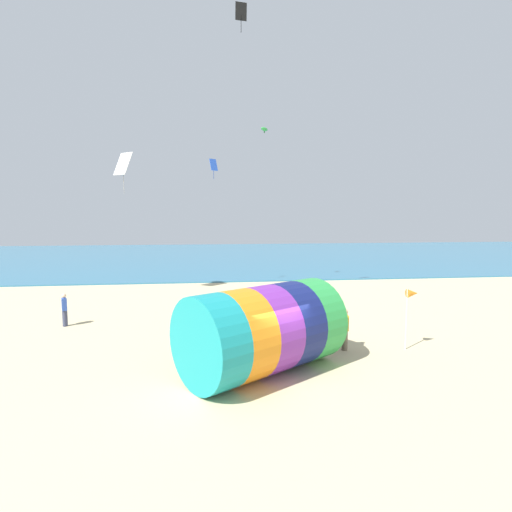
{
  "coord_description": "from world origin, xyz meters",
  "views": [
    {
      "loc": [
        -2.1,
        -12.83,
        5.53
      ],
      "look_at": [
        -0.29,
        2.53,
        3.89
      ],
      "focal_mm": 28.0,
      "sensor_mm": 36.0,
      "label": 1
    }
  ],
  "objects_px": {
    "kite_black_diamond": "(241,12)",
    "kite_blue_diamond": "(214,165)",
    "giant_inflatable_tube": "(263,330)",
    "kite_green_parafoil": "(264,129)",
    "beach_flag": "(412,296)",
    "bystander_near_water": "(65,310)",
    "kite_white_diamond": "(123,164)",
    "kite_handler": "(345,329)"
  },
  "relations": [
    {
      "from": "kite_white_diamond",
      "to": "beach_flag",
      "type": "height_order",
      "value": "kite_white_diamond"
    },
    {
      "from": "beach_flag",
      "to": "kite_black_diamond",
      "type": "bearing_deg",
      "value": 124.33
    },
    {
      "from": "kite_black_diamond",
      "to": "beach_flag",
      "type": "xyz_separation_m",
      "value": [
        6.16,
        -9.02,
        -14.8
      ]
    },
    {
      "from": "kite_black_diamond",
      "to": "kite_blue_diamond",
      "type": "distance_m",
      "value": 9.79
    },
    {
      "from": "kite_white_diamond",
      "to": "bystander_near_water",
      "type": "xyz_separation_m",
      "value": [
        -1.67,
        -6.75,
        -7.89
      ]
    },
    {
      "from": "kite_handler",
      "to": "kite_black_diamond",
      "type": "distance_m",
      "value": 18.73
    },
    {
      "from": "kite_black_diamond",
      "to": "kite_green_parafoil",
      "type": "relative_size",
      "value": 1.92
    },
    {
      "from": "giant_inflatable_tube",
      "to": "kite_black_diamond",
      "type": "relative_size",
      "value": 3.87
    },
    {
      "from": "giant_inflatable_tube",
      "to": "kite_white_diamond",
      "type": "xyz_separation_m",
      "value": [
        -7.28,
        13.61,
        7.2
      ]
    },
    {
      "from": "giant_inflatable_tube",
      "to": "kite_black_diamond",
      "type": "bearing_deg",
      "value": 89.21
    },
    {
      "from": "kite_black_diamond",
      "to": "beach_flag",
      "type": "height_order",
      "value": "kite_black_diamond"
    },
    {
      "from": "kite_green_parafoil",
      "to": "beach_flag",
      "type": "xyz_separation_m",
      "value": [
        3.93,
        -15.28,
        -9.6
      ]
    },
    {
      "from": "giant_inflatable_tube",
      "to": "bystander_near_water",
      "type": "relative_size",
      "value": 3.84
    },
    {
      "from": "kite_blue_diamond",
      "to": "bystander_near_water",
      "type": "bearing_deg",
      "value": -129.1
    },
    {
      "from": "kite_black_diamond",
      "to": "bystander_near_water",
      "type": "distance_m",
      "value": 18.96
    },
    {
      "from": "kite_green_parafoil",
      "to": "kite_handler",
      "type": "bearing_deg",
      "value": -85.36
    },
    {
      "from": "kite_green_parafoil",
      "to": "bystander_near_water",
      "type": "height_order",
      "value": "kite_green_parafoil"
    },
    {
      "from": "giant_inflatable_tube",
      "to": "beach_flag",
      "type": "distance_m",
      "value": 6.56
    },
    {
      "from": "kite_black_diamond",
      "to": "kite_white_diamond",
      "type": "distance_m",
      "value": 11.52
    },
    {
      "from": "bystander_near_water",
      "to": "giant_inflatable_tube",
      "type": "bearing_deg",
      "value": -37.46
    },
    {
      "from": "giant_inflatable_tube",
      "to": "kite_green_parafoil",
      "type": "height_order",
      "value": "kite_green_parafoil"
    },
    {
      "from": "kite_white_diamond",
      "to": "beach_flag",
      "type": "distance_m",
      "value": 19.22
    },
    {
      "from": "kite_handler",
      "to": "kite_black_diamond",
      "type": "xyz_separation_m",
      "value": [
        -3.46,
        8.82,
        16.15
      ]
    },
    {
      "from": "kite_handler",
      "to": "kite_blue_diamond",
      "type": "relative_size",
      "value": 1.17
    },
    {
      "from": "kite_white_diamond",
      "to": "bystander_near_water",
      "type": "height_order",
      "value": "kite_white_diamond"
    },
    {
      "from": "giant_inflatable_tube",
      "to": "kite_blue_diamond",
      "type": "relative_size",
      "value": 4.32
    },
    {
      "from": "kite_green_parafoil",
      "to": "kite_white_diamond",
      "type": "xyz_separation_m",
      "value": [
        -9.66,
        -3.33,
        -3.1
      ]
    },
    {
      "from": "giant_inflatable_tube",
      "to": "kite_handler",
      "type": "xyz_separation_m",
      "value": [
        3.6,
        1.87,
        -0.65
      ]
    },
    {
      "from": "kite_handler",
      "to": "kite_green_parafoil",
      "type": "distance_m",
      "value": 18.68
    },
    {
      "from": "kite_blue_diamond",
      "to": "bystander_near_water",
      "type": "height_order",
      "value": "kite_blue_diamond"
    },
    {
      "from": "beach_flag",
      "to": "kite_white_diamond",
      "type": "bearing_deg",
      "value": 138.69
    },
    {
      "from": "kite_green_parafoil",
      "to": "kite_blue_diamond",
      "type": "relative_size",
      "value": 0.58
    },
    {
      "from": "kite_white_diamond",
      "to": "kite_blue_diamond",
      "type": "height_order",
      "value": "kite_white_diamond"
    },
    {
      "from": "giant_inflatable_tube",
      "to": "kite_white_diamond",
      "type": "bearing_deg",
      "value": 118.15
    },
    {
      "from": "kite_black_diamond",
      "to": "bystander_near_water",
      "type": "bearing_deg",
      "value": -157.19
    },
    {
      "from": "kite_handler",
      "to": "kite_white_diamond",
      "type": "height_order",
      "value": "kite_white_diamond"
    },
    {
      "from": "kite_green_parafoil",
      "to": "beach_flag",
      "type": "bearing_deg",
      "value": -75.57
    },
    {
      "from": "bystander_near_water",
      "to": "kite_white_diamond",
      "type": "bearing_deg",
      "value": 76.06
    },
    {
      "from": "bystander_near_water",
      "to": "beach_flag",
      "type": "distance_m",
      "value": 16.18
    },
    {
      "from": "beach_flag",
      "to": "kite_blue_diamond",
      "type": "bearing_deg",
      "value": 118.21
    },
    {
      "from": "kite_blue_diamond",
      "to": "kite_white_diamond",
      "type": "bearing_deg",
      "value": -156.81
    },
    {
      "from": "kite_handler",
      "to": "kite_white_diamond",
      "type": "xyz_separation_m",
      "value": [
        -10.88,
        11.74,
        7.85
      ]
    }
  ]
}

